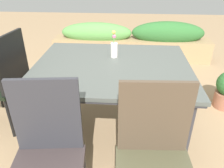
{
  "coord_description": "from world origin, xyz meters",
  "views": [
    {
      "loc": [
        0.05,
        -1.88,
        1.62
      ],
      "look_at": [
        -0.09,
        0.07,
        0.53
      ],
      "focal_mm": 35.88,
      "sensor_mm": 36.0,
      "label": 1
    }
  ],
  "objects_px": {
    "chair_near_left": "(47,152)",
    "planter_box": "(132,42)",
    "dining_table": "(112,69)",
    "chair_near_right": "(155,156)",
    "chair_end_left": "(4,78)",
    "flower_vase": "(114,48)"
  },
  "relations": [
    {
      "from": "chair_near_left",
      "to": "planter_box",
      "type": "distance_m",
      "value": 2.97
    },
    {
      "from": "dining_table",
      "to": "planter_box",
      "type": "relative_size",
      "value": 0.53
    },
    {
      "from": "chair_near_right",
      "to": "chair_end_left",
      "type": "bearing_deg",
      "value": -36.08
    },
    {
      "from": "planter_box",
      "to": "flower_vase",
      "type": "bearing_deg",
      "value": -97.08
    },
    {
      "from": "chair_near_left",
      "to": "chair_near_right",
      "type": "relative_size",
      "value": 1.0
    },
    {
      "from": "chair_end_left",
      "to": "flower_vase",
      "type": "bearing_deg",
      "value": -71.13
    },
    {
      "from": "chair_near_left",
      "to": "flower_vase",
      "type": "bearing_deg",
      "value": -113.25
    },
    {
      "from": "chair_near_right",
      "to": "flower_vase",
      "type": "relative_size",
      "value": 3.66
    },
    {
      "from": "chair_end_left",
      "to": "planter_box",
      "type": "bearing_deg",
      "value": -26.28
    },
    {
      "from": "dining_table",
      "to": "chair_near_left",
      "type": "relative_size",
      "value": 1.47
    },
    {
      "from": "chair_near_left",
      "to": "chair_near_right",
      "type": "xyz_separation_m",
      "value": [
        0.68,
        -0.0,
        0.02
      ]
    },
    {
      "from": "dining_table",
      "to": "chair_near_right",
      "type": "bearing_deg",
      "value": -70.94
    },
    {
      "from": "chair_near_left",
      "to": "chair_end_left",
      "type": "bearing_deg",
      "value": -57.65
    },
    {
      "from": "planter_box",
      "to": "dining_table",
      "type": "bearing_deg",
      "value": -96.55
    },
    {
      "from": "chair_near_right",
      "to": "flower_vase",
      "type": "xyz_separation_m",
      "value": [
        -0.32,
        1.16,
        0.27
      ]
    },
    {
      "from": "flower_vase",
      "to": "chair_end_left",
      "type": "bearing_deg",
      "value": -168.95
    },
    {
      "from": "planter_box",
      "to": "chair_near_left",
      "type": "bearing_deg",
      "value": -101.08
    },
    {
      "from": "chair_near_left",
      "to": "planter_box",
      "type": "bearing_deg",
      "value": -107.46
    },
    {
      "from": "chair_near_right",
      "to": "planter_box",
      "type": "xyz_separation_m",
      "value": [
        -0.11,
        2.91,
        -0.25
      ]
    },
    {
      "from": "chair_near_right",
      "to": "planter_box",
      "type": "height_order",
      "value": "chair_near_right"
    },
    {
      "from": "dining_table",
      "to": "chair_end_left",
      "type": "relative_size",
      "value": 1.46
    },
    {
      "from": "chair_near_right",
      "to": "flower_vase",
      "type": "height_order",
      "value": "same"
    }
  ]
}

